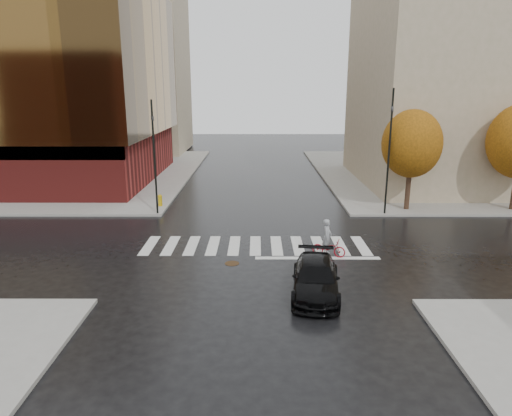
{
  "coord_description": "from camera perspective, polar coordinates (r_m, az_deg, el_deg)",
  "views": [
    {
      "loc": [
        0.09,
        -21.87,
        7.91
      ],
      "look_at": [
        0.03,
        0.57,
        2.0
      ],
      "focal_mm": 32.0,
      "sensor_mm": 36.0,
      "label": 1
    }
  ],
  "objects": [
    {
      "name": "building_nw_far",
      "position": [
        61.07,
        -15.79,
        16.33
      ],
      "size": [
        14.0,
        12.0,
        20.0
      ],
      "primitive_type": "cube",
      "color": "gray",
      "rests_on": "sidewalk_nw"
    },
    {
      "name": "cyclist",
      "position": [
        22.37,
        9.01,
        -4.42
      ],
      "size": [
        1.72,
        1.13,
        1.85
      ],
      "rotation": [
        0.0,
        0.0,
        1.19
      ],
      "color": "maroon",
      "rests_on": "ground"
    },
    {
      "name": "sedan",
      "position": [
        18.34,
        7.47,
        -8.7
      ],
      "size": [
        2.33,
        4.67,
        1.3
      ],
      "primitive_type": "imported",
      "rotation": [
        0.0,
        0.0,
        -0.12
      ],
      "color": "black",
      "rests_on": "ground"
    },
    {
      "name": "tree_ne_a",
      "position": [
        31.1,
        18.9,
        7.59
      ],
      "size": [
        3.8,
        3.8,
        6.5
      ],
      "color": "#311C16",
      "rests_on": "sidewalk_ne"
    },
    {
      "name": "ground",
      "position": [
        23.26,
        -0.08,
        -5.13
      ],
      "size": [
        120.0,
        120.0,
        0.0
      ],
      "primitive_type": "plane",
      "color": "black",
      "rests_on": "ground"
    },
    {
      "name": "manhole",
      "position": [
        21.42,
        -3.02,
        -6.93
      ],
      "size": [
        0.85,
        0.85,
        0.01
      ],
      "primitive_type": "cylinder",
      "rotation": [
        0.0,
        0.0,
        -0.32
      ],
      "color": "#442E18",
      "rests_on": "ground"
    },
    {
      "name": "fire_hydrant",
      "position": [
        31.6,
        -11.9,
        1.04
      ],
      "size": [
        0.29,
        0.29,
        0.81
      ],
      "color": "#BC950B",
      "rests_on": "sidewalk_nw"
    },
    {
      "name": "sidewalk_nw",
      "position": [
        48.42,
        -25.75,
        3.97
      ],
      "size": [
        30.0,
        30.0,
        0.15
      ],
      "primitive_type": "cube",
      "color": "gray",
      "rests_on": "ground"
    },
    {
      "name": "crosswalk",
      "position": [
        23.73,
        -0.08,
        -4.71
      ],
      "size": [
        12.0,
        3.0,
        0.01
      ],
      "primitive_type": "cube",
      "color": "silver",
      "rests_on": "ground"
    },
    {
      "name": "traffic_light_nw",
      "position": [
        29.13,
        -12.62,
        7.03
      ],
      "size": [
        0.22,
        0.2,
        7.1
      ],
      "rotation": [
        0.0,
        0.0,
        -1.18
      ],
      "color": "black",
      "rests_on": "sidewalk_nw"
    },
    {
      "name": "building_ne_tan",
      "position": [
        42.41,
        24.55,
        15.15
      ],
      "size": [
        16.0,
        16.0,
        18.0
      ],
      "primitive_type": "cube",
      "color": "gray",
      "rests_on": "sidewalk_ne"
    },
    {
      "name": "sidewalk_ne",
      "position": [
        48.34,
        25.83,
        3.95
      ],
      "size": [
        30.0,
        30.0,
        0.15
      ],
      "primitive_type": "cube",
      "color": "gray",
      "rests_on": "ground"
    },
    {
      "name": "traffic_light_ne",
      "position": [
        29.52,
        16.37,
        7.79
      ],
      "size": [
        0.22,
        0.24,
        7.78
      ],
      "rotation": [
        0.0,
        0.0,
        2.76
      ],
      "color": "black",
      "rests_on": "sidewalk_ne"
    }
  ]
}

